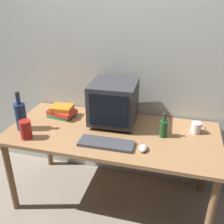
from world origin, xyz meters
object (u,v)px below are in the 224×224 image
at_px(keyboard, 106,143).
at_px(metal_canister, 26,130).
at_px(crt_monitor, 114,103).
at_px(bottle_short, 164,128).
at_px(computer_mouse, 143,148).
at_px(book_stack, 62,111).
at_px(mug, 196,128).
at_px(bottle_tall, 21,115).

xyz_separation_m(keyboard, metal_canister, (-0.64, -0.06, 0.06)).
xyz_separation_m(crt_monitor, bottle_short, (0.44, -0.12, -0.12)).
distance_m(crt_monitor, computer_mouse, 0.51).
relative_size(book_stack, mug, 2.22).
distance_m(keyboard, mug, 0.75).
bearing_deg(bottle_tall, book_stack, 53.74).
relative_size(crt_monitor, keyboard, 0.95).
bearing_deg(computer_mouse, keyboard, 178.46).
xyz_separation_m(computer_mouse, bottle_short, (0.12, 0.24, 0.06)).
bearing_deg(metal_canister, bottle_short, 16.32).
distance_m(computer_mouse, mug, 0.53).
bearing_deg(computer_mouse, bottle_tall, 175.22).
distance_m(book_stack, mug, 1.19).
height_order(keyboard, computer_mouse, computer_mouse).
bearing_deg(keyboard, bottle_tall, 174.65).
bearing_deg(bottle_tall, keyboard, -4.40).
relative_size(book_stack, metal_canister, 1.78).
bearing_deg(bottle_tall, mug, 12.32).
height_order(bottle_short, mug, bottle_short).
relative_size(keyboard, book_stack, 1.58).
bearing_deg(book_stack, keyboard, -34.27).
distance_m(bottle_tall, metal_canister, 0.17).
bearing_deg(bottle_short, crt_monitor, 164.35).
xyz_separation_m(bottle_tall, metal_canister, (0.11, -0.12, -0.05)).
height_order(mug, metal_canister, metal_canister).
xyz_separation_m(bottle_short, mug, (0.26, 0.13, -0.03)).
relative_size(computer_mouse, bottle_short, 0.49).
bearing_deg(bottle_short, book_stack, 172.67).
height_order(crt_monitor, book_stack, crt_monitor).
xyz_separation_m(crt_monitor, book_stack, (-0.49, -0.00, -0.14)).
height_order(keyboard, bottle_tall, bottle_tall).
height_order(computer_mouse, book_stack, book_stack).
distance_m(bottle_tall, mug, 1.44).
bearing_deg(mug, crt_monitor, -179.83).
height_order(bottle_short, book_stack, bottle_short).
xyz_separation_m(bottle_tall, bottle_short, (1.15, 0.18, -0.05)).
bearing_deg(crt_monitor, metal_canister, -144.43).
distance_m(bottle_short, mug, 0.29).
height_order(bottle_tall, metal_canister, bottle_tall).
bearing_deg(book_stack, bottle_tall, -126.26).
relative_size(computer_mouse, bottle_tall, 0.30).
relative_size(bottle_short, book_stack, 0.76).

